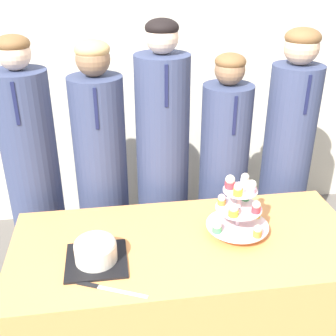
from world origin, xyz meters
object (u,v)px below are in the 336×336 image
object	(u,v)px
student_3	(223,179)
student_2	(163,170)
student_0	(35,183)
student_4	(285,164)
cake_knife	(100,287)
student_1	(102,181)
round_cake	(96,250)
cupcake_stand	(239,207)

from	to	relation	value
student_3	student_2	bearing A→B (deg)	180.00
student_3	student_0	bearing A→B (deg)	180.00
student_4	cake_knife	bearing A→B (deg)	-142.36
student_0	student_3	xyz separation A→B (m)	(1.13, -0.00, -0.06)
cake_knife	student_4	distance (m)	1.47
student_1	student_3	bearing A→B (deg)	-0.00
cake_knife	student_3	size ratio (longest dim) A/B	0.20
student_4	student_0	bearing A→B (deg)	180.00
student_0	student_1	distance (m)	0.39
student_4	student_3	bearing A→B (deg)	-180.00
round_cake	student_2	bearing A→B (deg)	61.35
student_0	student_1	size ratio (longest dim) A/B	1.02
student_3	round_cake	bearing A→B (deg)	-136.83
cupcake_stand	student_1	size ratio (longest dim) A/B	0.20
student_0	student_2	distance (m)	0.75
student_2	student_3	distance (m)	0.39
student_1	student_0	bearing A→B (deg)	180.00
student_1	student_4	distance (m)	1.14
student_3	student_4	distance (m)	0.41
cake_knife	student_0	bearing A→B (deg)	136.71
student_2	student_4	bearing A→B (deg)	-0.00
cupcake_stand	student_4	distance (m)	0.80
round_cake	student_3	distance (m)	1.06
cupcake_stand	student_1	world-z (taller)	student_1
student_2	student_4	xyz separation A→B (m)	(0.78, -0.00, -0.02)
cake_knife	student_0	size ratio (longest dim) A/B	0.18
round_cake	student_0	size ratio (longest dim) A/B	0.17
cake_knife	student_3	bearing A→B (deg)	73.96
student_1	student_4	xyz separation A→B (m)	(1.14, 0.00, 0.02)
student_0	student_2	xyz separation A→B (m)	(0.75, 0.00, 0.03)
student_1	student_2	distance (m)	0.37
cupcake_stand	student_0	world-z (taller)	student_0
cupcake_stand	student_3	distance (m)	0.64
student_2	student_4	distance (m)	0.78
student_2	student_4	world-z (taller)	student_2
cake_knife	student_0	world-z (taller)	student_0
student_1	student_4	size ratio (longest dim) A/B	0.98
student_2	student_3	world-z (taller)	student_2
student_2	student_3	xyz separation A→B (m)	(0.38, -0.00, -0.09)
cupcake_stand	student_2	size ratio (longest dim) A/B	0.19
round_cake	cupcake_stand	distance (m)	0.69
cupcake_stand	student_4	world-z (taller)	student_4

